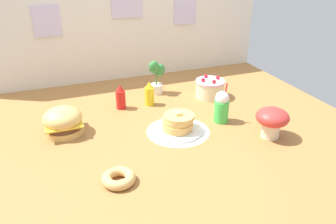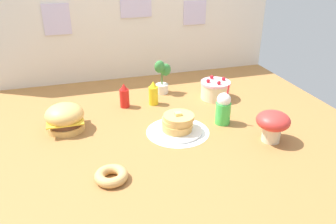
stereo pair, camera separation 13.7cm
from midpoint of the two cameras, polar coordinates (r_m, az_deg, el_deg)
ground_plane at (r=2.12m, az=2.18°, el=-3.36°), size 2.45×2.08×0.02m
back_wall at (r=2.91m, az=-4.46°, el=14.46°), size 2.45×0.04×0.90m
doily_mat at (r=2.10m, az=3.53°, el=-3.37°), size 0.39×0.39×0.00m
burger at (r=2.17m, az=-15.42°, el=-0.99°), size 0.24×0.24×0.17m
pancake_stack at (r=2.07m, az=3.54°, el=-2.13°), size 0.30×0.30×0.13m
layer_cake at (r=2.58m, az=9.55°, el=3.75°), size 0.22×0.22×0.16m
ketchup_bottle at (r=2.40m, az=-5.82°, el=2.67°), size 0.07×0.07×0.18m
mustard_bottle at (r=2.44m, az=-0.82°, el=3.13°), size 0.07×0.07×0.18m
cream_soda_cup at (r=2.19m, az=11.16°, el=0.55°), size 0.10×0.10×0.27m
donut_pink_glaze at (r=1.69m, az=-7.30°, el=-10.74°), size 0.17×0.17×0.05m
potted_plant at (r=2.61m, az=0.44°, el=6.26°), size 0.13×0.11×0.27m
mushroom_stool at (r=2.06m, az=19.24°, el=-1.86°), size 0.20×0.20×0.19m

